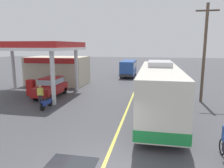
{
  "coord_description": "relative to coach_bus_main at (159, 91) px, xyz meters",
  "views": [
    {
      "loc": [
        1.81,
        -7.16,
        4.79
      ],
      "look_at": [
        -1.5,
        10.0,
        1.6
      ],
      "focal_mm": 34.07,
      "sensor_mm": 36.0,
      "label": 1
    }
  ],
  "objects": [
    {
      "name": "pedestrian_by_shop",
      "position": [
        -10.94,
        4.18,
        -0.79
      ],
      "size": [
        0.55,
        0.22,
        1.66
      ],
      "color": "#33333F",
      "rests_on": "ground"
    },
    {
      "name": "lane_divider_stripe",
      "position": [
        -2.29,
        7.69,
        -1.72
      ],
      "size": [
        0.16,
        50.0,
        0.01
      ],
      "primitive_type": "cube",
      "color": "#D8CC4C",
      "rests_on": "ground"
    },
    {
      "name": "coach_bus_main",
      "position": [
        0.0,
        0.0,
        0.0
      ],
      "size": [
        2.6,
        11.04,
        3.69
      ],
      "color": "silver",
      "rests_on": "ground"
    },
    {
      "name": "utility_pole_roadside",
      "position": [
        3.69,
        4.48,
        2.53
      ],
      "size": [
        1.8,
        0.24,
        8.14
      ],
      "color": "brown",
      "rests_on": "ground"
    },
    {
      "name": "minibus_opposing_lane",
      "position": [
        -4.18,
        18.31,
        -0.25
      ],
      "size": [
        2.04,
        6.13,
        2.44
      ],
      "color": "#264C9E",
      "rests_on": "ground"
    },
    {
      "name": "ground",
      "position": [
        -2.29,
        12.69,
        -1.72
      ],
      "size": [
        120.0,
        120.0,
        0.0
      ],
      "primitive_type": "plane",
      "color": "#424247"
    },
    {
      "name": "gas_station_roadside",
      "position": [
        -12.07,
        8.15,
        0.91
      ],
      "size": [
        9.1,
        11.95,
        5.1
      ],
      "color": "#B21E1E",
      "rests_on": "ground"
    },
    {
      "name": "pedestrian_near_pump",
      "position": [
        -9.36,
        0.89,
        -0.79
      ],
      "size": [
        0.55,
        0.22,
        1.66
      ],
      "color": "#33333F",
      "rests_on": "ground"
    },
    {
      "name": "motorcycle_parked_forecourt",
      "position": [
        -8.4,
        0.04,
        -1.28
      ],
      "size": [
        0.55,
        1.8,
        0.92
      ],
      "color": "black",
      "rests_on": "ground"
    },
    {
      "name": "car_at_pump",
      "position": [
        -9.87,
        3.76,
        -0.71
      ],
      "size": [
        1.7,
        4.2,
        1.82
      ],
      "color": "maroon",
      "rests_on": "ground"
    }
  ]
}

